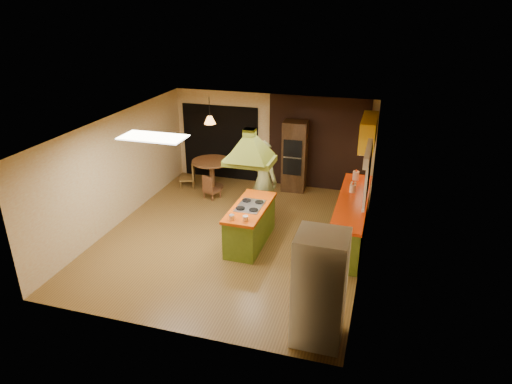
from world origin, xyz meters
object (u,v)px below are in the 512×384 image
(kitchen_island, at_px, (250,224))
(wall_oven, at_px, (295,156))
(refrigerator, at_px, (320,289))
(man, at_px, (263,181))
(dining_table, at_px, (212,169))
(canister_large, at_px, (356,176))

(kitchen_island, relative_size, wall_oven, 0.91)
(refrigerator, bearing_deg, wall_oven, 105.89)
(man, xyz_separation_m, dining_table, (-1.84, 1.41, -0.40))
(man, relative_size, dining_table, 1.81)
(kitchen_island, distance_m, wall_oven, 3.21)
(kitchen_island, relative_size, canister_large, 8.02)
(wall_oven, bearing_deg, dining_table, -168.67)
(kitchen_island, bearing_deg, refrigerator, -52.91)
(refrigerator, bearing_deg, dining_table, 126.38)
(man, bearing_deg, dining_table, -19.61)
(man, distance_m, canister_large, 2.14)
(wall_oven, xyz_separation_m, canister_large, (1.70, -1.22, 0.08))
(man, relative_size, canister_large, 8.91)
(man, distance_m, dining_table, 2.35)
(dining_table, bearing_deg, refrigerator, -53.94)
(wall_oven, xyz_separation_m, dining_table, (-2.15, -0.55, -0.39))
(kitchen_island, relative_size, refrigerator, 0.96)
(refrigerator, relative_size, wall_oven, 0.95)
(refrigerator, height_order, canister_large, refrigerator)
(kitchen_island, distance_m, man, 1.32)
(kitchen_island, bearing_deg, man, 93.20)
(man, height_order, refrigerator, man)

